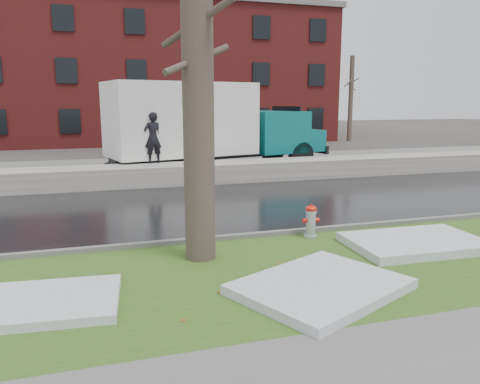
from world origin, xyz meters
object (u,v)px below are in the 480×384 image
object	(u,v)px
fire_hydrant	(311,220)
box_truck	(208,125)
tree	(198,64)
worker	(153,138)

from	to	relation	value
fire_hydrant	box_truck	world-z (taller)	box_truck
fire_hydrant	box_truck	size ratio (longest dim) A/B	0.07
fire_hydrant	tree	xyz separation A→B (m)	(-2.69, -0.64, 3.31)
fire_hydrant	tree	distance (m)	4.31
fire_hydrant	worker	distance (m)	9.13
tree	box_truck	bearing A→B (deg)	75.98
tree	box_truck	xyz separation A→B (m)	(2.84, 11.36, -1.72)
box_truck	tree	bearing A→B (deg)	-117.13
box_truck	worker	bearing A→B (deg)	-155.35
fire_hydrant	tree	size ratio (longest dim) A/B	0.10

